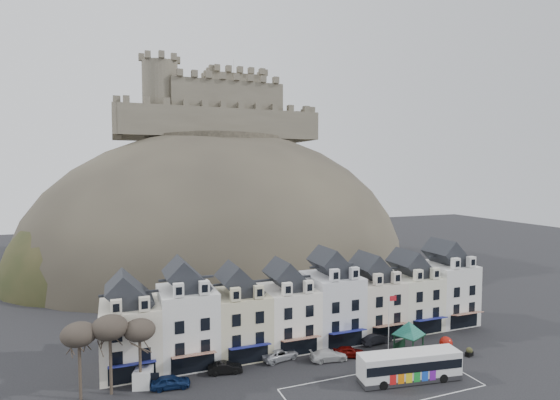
{
  "coord_description": "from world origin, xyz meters",
  "views": [
    {
      "loc": [
        -25.38,
        -38.26,
        23.96
      ],
      "look_at": [
        -1.4,
        24.0,
        19.44
      ],
      "focal_mm": 28.0,
      "sensor_mm": 36.0,
      "label": 1
    }
  ],
  "objects_px": {
    "car_charcoal": "(375,338)",
    "car_white": "(329,355)",
    "bus_shelter": "(409,328)",
    "red_buoy": "(446,344)",
    "car_black": "(225,368)",
    "car_maroon": "(349,352)",
    "flagpole": "(389,319)",
    "car_silver": "(280,354)",
    "bus": "(409,365)",
    "white_van": "(145,374)",
    "car_navy": "(170,382)"
  },
  "relations": [
    {
      "from": "car_charcoal",
      "to": "car_white",
      "type": "bearing_deg",
      "value": 101.89
    },
    {
      "from": "bus_shelter",
      "to": "red_buoy",
      "type": "distance_m",
      "value": 5.44
    },
    {
      "from": "car_black",
      "to": "car_white",
      "type": "height_order",
      "value": "car_white"
    },
    {
      "from": "car_maroon",
      "to": "car_charcoal",
      "type": "bearing_deg",
      "value": -45.38
    },
    {
      "from": "flagpole",
      "to": "car_black",
      "type": "relative_size",
      "value": 1.89
    },
    {
      "from": "car_silver",
      "to": "flagpole",
      "type": "bearing_deg",
      "value": -112.33
    },
    {
      "from": "car_black",
      "to": "flagpole",
      "type": "bearing_deg",
      "value": -84.49
    },
    {
      "from": "bus_shelter",
      "to": "flagpole",
      "type": "bearing_deg",
      "value": 126.83
    },
    {
      "from": "flagpole",
      "to": "car_silver",
      "type": "distance_m",
      "value": 15.16
    },
    {
      "from": "car_silver",
      "to": "car_charcoal",
      "type": "xyz_separation_m",
      "value": [
        14.17,
        -0.02,
        0.08
      ]
    },
    {
      "from": "bus",
      "to": "red_buoy",
      "type": "height_order",
      "value": "bus"
    },
    {
      "from": "bus",
      "to": "white_van",
      "type": "bearing_deg",
      "value": 167.98
    },
    {
      "from": "flagpole",
      "to": "car_charcoal",
      "type": "xyz_separation_m",
      "value": [
        -0.27,
        2.78,
        -3.62
      ]
    },
    {
      "from": "car_maroon",
      "to": "car_charcoal",
      "type": "height_order",
      "value": "car_charcoal"
    },
    {
      "from": "flagpole",
      "to": "bus",
      "type": "bearing_deg",
      "value": -109.24
    },
    {
      "from": "flagpole",
      "to": "car_white",
      "type": "xyz_separation_m",
      "value": [
        -8.82,
        0.3,
        -3.69
      ]
    },
    {
      "from": "car_black",
      "to": "car_charcoal",
      "type": "bearing_deg",
      "value": -77.17
    },
    {
      "from": "car_maroon",
      "to": "car_black",
      "type": "bearing_deg",
      "value": 106.22
    },
    {
      "from": "red_buoy",
      "to": "car_black",
      "type": "xyz_separation_m",
      "value": [
        -28.72,
        4.51,
        -0.39
      ]
    },
    {
      "from": "flagpole",
      "to": "car_white",
      "type": "relative_size",
      "value": 1.61
    },
    {
      "from": "bus",
      "to": "flagpole",
      "type": "xyz_separation_m",
      "value": [
        2.69,
        7.71,
        2.53
      ]
    },
    {
      "from": "red_buoy",
      "to": "white_van",
      "type": "relative_size",
      "value": 0.45
    },
    {
      "from": "car_charcoal",
      "to": "car_maroon",
      "type": "bearing_deg",
      "value": 109.44
    },
    {
      "from": "bus_shelter",
      "to": "car_navy",
      "type": "bearing_deg",
      "value": 153.37
    },
    {
      "from": "flagpole",
      "to": "car_navy",
      "type": "height_order",
      "value": "flagpole"
    },
    {
      "from": "bus_shelter",
      "to": "flagpole",
      "type": "xyz_separation_m",
      "value": [
        -2.19,
        1.23,
        1.14
      ]
    },
    {
      "from": "flagpole",
      "to": "white_van",
      "type": "distance_m",
      "value": 31.15
    },
    {
      "from": "red_buoy",
      "to": "flagpole",
      "type": "xyz_separation_m",
      "value": [
        -6.87,
        2.92,
        3.33
      ]
    },
    {
      "from": "car_navy",
      "to": "car_charcoal",
      "type": "height_order",
      "value": "car_charcoal"
    },
    {
      "from": "bus",
      "to": "car_silver",
      "type": "relative_size",
      "value": 2.5
    },
    {
      "from": "white_van",
      "to": "car_charcoal",
      "type": "distance_m",
      "value": 30.57
    },
    {
      "from": "car_maroon",
      "to": "car_charcoal",
      "type": "xyz_separation_m",
      "value": [
        5.64,
        2.48,
        0.07
      ]
    },
    {
      "from": "car_black",
      "to": "car_charcoal",
      "type": "distance_m",
      "value": 21.61
    },
    {
      "from": "white_van",
      "to": "car_navy",
      "type": "bearing_deg",
      "value": -28.75
    },
    {
      "from": "car_silver",
      "to": "bus_shelter",
      "type": "bearing_deg",
      "value": -114.99
    },
    {
      "from": "red_buoy",
      "to": "car_black",
      "type": "bearing_deg",
      "value": 171.07
    },
    {
      "from": "car_silver",
      "to": "car_charcoal",
      "type": "bearing_deg",
      "value": -101.43
    },
    {
      "from": "flagpole",
      "to": "car_navy",
      "type": "bearing_deg",
      "value": 179.4
    },
    {
      "from": "white_van",
      "to": "car_charcoal",
      "type": "xyz_separation_m",
      "value": [
        30.57,
        -0.02,
        -0.21
      ]
    },
    {
      "from": "red_buoy",
      "to": "car_black",
      "type": "relative_size",
      "value": 0.51
    },
    {
      "from": "white_van",
      "to": "car_maroon",
      "type": "xyz_separation_m",
      "value": [
        24.93,
        -2.5,
        -0.28
      ]
    },
    {
      "from": "car_white",
      "to": "bus",
      "type": "bearing_deg",
      "value": -135.08
    },
    {
      "from": "bus",
      "to": "car_white",
      "type": "bearing_deg",
      "value": 135.85
    },
    {
      "from": "red_buoy",
      "to": "car_white",
      "type": "height_order",
      "value": "red_buoy"
    },
    {
      "from": "red_buoy",
      "to": "car_navy",
      "type": "relative_size",
      "value": 0.48
    },
    {
      "from": "bus_shelter",
      "to": "car_white",
      "type": "bearing_deg",
      "value": 148.33
    },
    {
      "from": "flagpole",
      "to": "white_van",
      "type": "bearing_deg",
      "value": 174.82
    },
    {
      "from": "flagpole",
      "to": "white_van",
      "type": "xyz_separation_m",
      "value": [
        -30.84,
        2.8,
        -3.4
      ]
    },
    {
      "from": "car_black",
      "to": "car_maroon",
      "type": "height_order",
      "value": "car_maroon"
    },
    {
      "from": "bus_shelter",
      "to": "car_black",
      "type": "height_order",
      "value": "bus_shelter"
    }
  ]
}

